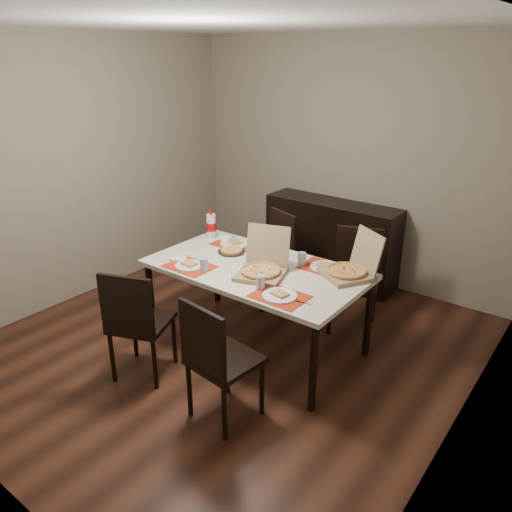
# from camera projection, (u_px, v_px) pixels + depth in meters

# --- Properties ---
(ground) EXTENTS (3.80, 4.00, 0.02)m
(ground) POSITION_uv_depth(u_px,v_px,m) (228.00, 346.00, 4.42)
(ground) COLOR #432114
(ground) RESTS_ON ground
(room_walls) EXTENTS (3.84, 4.02, 2.62)m
(room_walls) POSITION_uv_depth(u_px,v_px,m) (258.00, 140.00, 4.07)
(room_walls) COLOR gray
(room_walls) RESTS_ON ground
(sideboard) EXTENTS (1.50, 0.40, 0.90)m
(sideboard) POSITION_uv_depth(u_px,v_px,m) (331.00, 241.00, 5.55)
(sideboard) COLOR black
(sideboard) RESTS_ON ground
(dining_table) EXTENTS (1.80, 1.00, 0.75)m
(dining_table) POSITION_uv_depth(u_px,v_px,m) (256.00, 274.00, 4.16)
(dining_table) COLOR beige
(dining_table) RESTS_ON ground
(chair_near_left) EXTENTS (0.55, 0.55, 0.93)m
(chair_near_left) POSITION_uv_depth(u_px,v_px,m) (136.00, 320.00, 3.80)
(chair_near_left) COLOR black
(chair_near_left) RESTS_ON ground
(chair_near_right) EXTENTS (0.46, 0.46, 0.93)m
(chair_near_right) POSITION_uv_depth(u_px,v_px,m) (217.00, 357.00, 3.34)
(chair_near_right) COLOR black
(chair_near_right) RESTS_ON ground
(chair_far_left) EXTENTS (0.54, 0.54, 0.93)m
(chair_far_left) POSITION_uv_depth(u_px,v_px,m) (273.00, 253.00, 5.05)
(chair_far_left) COLOR black
(chair_far_left) RESTS_ON ground
(chair_far_right) EXTENTS (0.54, 0.54, 0.93)m
(chair_far_right) POSITION_uv_depth(u_px,v_px,m) (356.00, 274.00, 4.57)
(chair_far_right) COLOR black
(chair_far_right) RESTS_ON ground
(setting_near_left) EXTENTS (0.45, 0.30, 0.11)m
(setting_near_left) POSITION_uv_depth(u_px,v_px,m) (192.00, 265.00, 4.13)
(setting_near_left) COLOR red
(setting_near_left) RESTS_ON dining_table
(setting_near_right) EXTENTS (0.47, 0.30, 0.11)m
(setting_near_right) POSITION_uv_depth(u_px,v_px,m) (275.00, 292.00, 3.66)
(setting_near_right) COLOR red
(setting_near_right) RESTS_ON dining_table
(setting_far_left) EXTENTS (0.46, 0.30, 0.11)m
(setting_far_left) POSITION_uv_depth(u_px,v_px,m) (238.00, 243.00, 4.60)
(setting_far_left) COLOR red
(setting_far_left) RESTS_ON dining_table
(setting_far_right) EXTENTS (0.48, 0.30, 0.11)m
(setting_far_right) POSITION_uv_depth(u_px,v_px,m) (319.00, 265.00, 4.13)
(setting_far_right) COLOR red
(setting_far_right) RESTS_ON dining_table
(napkin_loose) EXTENTS (0.15, 0.14, 0.02)m
(napkin_loose) POSITION_uv_depth(u_px,v_px,m) (246.00, 270.00, 4.06)
(napkin_loose) COLOR white
(napkin_loose) RESTS_ON dining_table
(pizza_box_center) EXTENTS (0.47, 0.49, 0.36)m
(pizza_box_center) POSITION_uv_depth(u_px,v_px,m) (262.00, 268.00, 3.97)
(pizza_box_center) COLOR #8D7551
(pizza_box_center) RESTS_ON dining_table
(pizza_box_right) EXTENTS (0.51, 0.52, 0.36)m
(pizza_box_right) POSITION_uv_depth(u_px,v_px,m) (350.00, 269.00, 3.95)
(pizza_box_right) COLOR #8D7551
(pizza_box_right) RESTS_ON dining_table
(faina_plate) EXTENTS (0.24, 0.24, 0.03)m
(faina_plate) POSITION_uv_depth(u_px,v_px,m) (231.00, 251.00, 4.43)
(faina_plate) COLOR black
(faina_plate) RESTS_ON dining_table
(dip_bowl) EXTENTS (0.14, 0.14, 0.03)m
(dip_bowl) POSITION_uv_depth(u_px,v_px,m) (277.00, 258.00, 4.28)
(dip_bowl) COLOR white
(dip_bowl) RESTS_ON dining_table
(soda_bottle) EXTENTS (0.09, 0.09, 0.28)m
(soda_bottle) POSITION_uv_depth(u_px,v_px,m) (211.00, 226.00, 4.75)
(soda_bottle) COLOR silver
(soda_bottle) RESTS_ON dining_table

